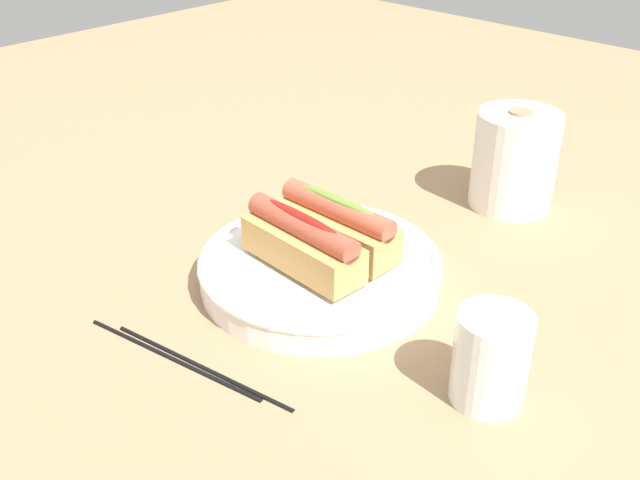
{
  "coord_description": "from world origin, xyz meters",
  "views": [
    {
      "loc": [
        0.5,
        -0.5,
        0.46
      ],
      "look_at": [
        0.01,
        0.01,
        0.06
      ],
      "focal_mm": 41.55,
      "sensor_mm": 36.0,
      "label": 1
    }
  ],
  "objects": [
    {
      "name": "ground_plane",
      "position": [
        0.0,
        0.0,
        0.0
      ],
      "size": [
        2.4,
        2.4,
        0.0
      ],
      "primitive_type": "plane",
      "color": "#9E7A56"
    },
    {
      "name": "serving_bowl",
      "position": [
        0.01,
        0.01,
        0.02
      ],
      "size": [
        0.27,
        0.27,
        0.04
      ],
      "color": "white",
      "rests_on": "ground_plane"
    },
    {
      "name": "water_glass",
      "position": [
        0.25,
        -0.02,
        0.04
      ],
      "size": [
        0.07,
        0.07,
        0.09
      ],
      "color": "white",
      "rests_on": "ground_plane"
    },
    {
      "name": "hotdog_front",
      "position": [
        0.01,
        -0.02,
        0.06
      ],
      "size": [
        0.15,
        0.06,
        0.06
      ],
      "color": "tan",
      "rests_on": "serving_bowl"
    },
    {
      "name": "paper_towel_roll",
      "position": [
        0.06,
        0.33,
        0.07
      ],
      "size": [
        0.11,
        0.11,
        0.13
      ],
      "color": "white",
      "rests_on": "ground_plane"
    },
    {
      "name": "hotdog_back",
      "position": [
        0.01,
        0.04,
        0.06
      ],
      "size": [
        0.15,
        0.05,
        0.06
      ],
      "color": "tan",
      "rests_on": "serving_bowl"
    },
    {
      "name": "chopstick_far",
      "position": [
        0.0,
        -0.19,
        0.0
      ],
      "size": [
        0.22,
        0.04,
        0.01
      ],
      "primitive_type": "cylinder",
      "rotation": [
        0.0,
        1.57,
        0.18
      ],
      "color": "black",
      "rests_on": "ground_plane"
    },
    {
      "name": "chopstick_near",
      "position": [
        0.03,
        -0.18,
        0.0
      ],
      "size": [
        0.22,
        0.04,
        0.01
      ],
      "primitive_type": "cylinder",
      "rotation": [
        0.0,
        1.57,
        0.17
      ],
      "color": "black",
      "rests_on": "ground_plane"
    }
  ]
}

